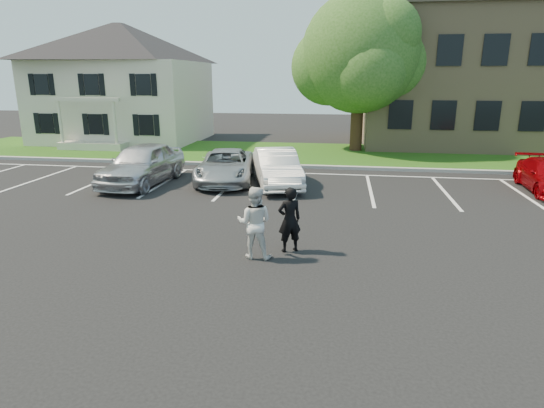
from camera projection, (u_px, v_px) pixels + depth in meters
The scene contains 11 objects.
ground_plane at pixel (265, 268), 10.48m from camera, with size 90.00×90.00×0.00m, color black.
curb at pixel (307, 167), 21.87m from camera, with size 40.00×0.30×0.15m, color gray.
grass_strip at pixel (312, 154), 25.69m from camera, with size 44.00×8.00×0.08m, color #154E11.
stall_lines at pixel (335, 183), 18.79m from camera, with size 34.00×5.36×0.01m.
house at pixel (123, 83), 30.35m from camera, with size 10.30×9.22×7.60m.
tree at pixel (361, 56), 25.45m from camera, with size 7.80×7.20×8.80m.
man_black_suit at pixel (289, 220), 11.26m from camera, with size 0.61×0.40×1.66m, color black.
man_white_shirt at pixel (255, 223), 10.86m from camera, with size 0.86×0.67×1.77m, color silver.
car_silver_west at pixel (142, 164), 18.43m from camera, with size 1.98×4.91×1.67m, color silver.
car_silver_minivan at pixel (226, 166), 18.87m from camera, with size 2.19×4.76×1.32m, color #A7AAAF.
car_white_sedan at pixel (277, 168), 18.19m from camera, with size 1.54×4.43×1.46m, color white.
Camera 1 is at (1.62, -9.55, 4.25)m, focal length 30.00 mm.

